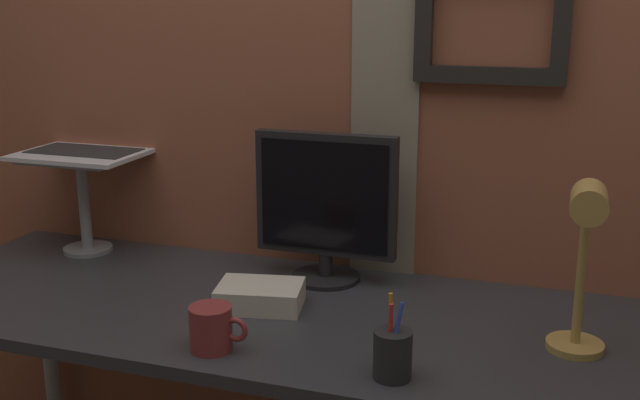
% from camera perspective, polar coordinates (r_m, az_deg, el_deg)
% --- Properties ---
extents(brick_wall_back, '(3.50, 0.16, 2.45)m').
position_cam_1_polar(brick_wall_back, '(2.08, 2.04, 8.41)').
color(brick_wall_back, '#9E563D').
rests_on(brick_wall_back, ground_plane).
extents(desk, '(2.08, 0.69, 0.74)m').
position_cam_1_polar(desk, '(1.85, -1.00, -10.29)').
color(desk, '#333338').
rests_on(desk, ground_plane).
extents(monitor, '(0.37, 0.18, 0.39)m').
position_cam_1_polar(monitor, '(1.97, 0.33, -0.16)').
color(monitor, black).
rests_on(monitor, desk).
extents(laptop_stand, '(0.28, 0.22, 0.28)m').
position_cam_1_polar(laptop_stand, '(2.30, -17.18, 0.80)').
color(laptop_stand, gray).
rests_on(laptop_stand, desk).
extents(laptop, '(0.34, 0.28, 0.21)m').
position_cam_1_polar(laptop, '(2.32, -16.58, 4.68)').
color(laptop, white).
rests_on(laptop, laptop_stand).
extents(desk_lamp, '(0.12, 0.20, 0.38)m').
position_cam_1_polar(desk_lamp, '(1.60, 19.01, -3.60)').
color(desk_lamp, tan).
rests_on(desk_lamp, desk).
extents(pen_cup, '(0.08, 0.08, 0.17)m').
position_cam_1_polar(pen_cup, '(1.52, 5.41, -11.28)').
color(pen_cup, '#262628').
rests_on(pen_cup, desk).
extents(coffee_mug, '(0.13, 0.09, 0.10)m').
position_cam_1_polar(coffee_mug, '(1.65, -8.03, -9.40)').
color(coffee_mug, maroon).
rests_on(coffee_mug, desk).
extents(paper_clutter_stack, '(0.22, 0.18, 0.06)m').
position_cam_1_polar(paper_clutter_stack, '(1.85, -4.46, -7.10)').
color(paper_clutter_stack, silver).
rests_on(paper_clutter_stack, desk).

